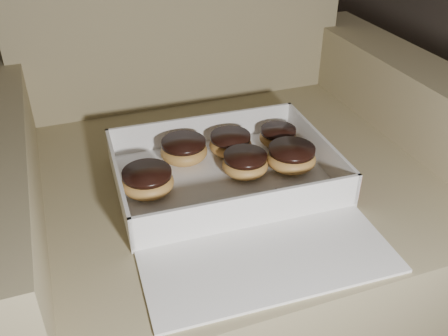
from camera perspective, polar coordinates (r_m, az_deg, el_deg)
name	(u,v)px	position (r m, az deg, el deg)	size (l,w,h in m)	color
armchair	(221,201)	(1.06, -0.40, -3.83)	(0.92, 0.78, 0.97)	#92835D
bakery_box	(233,187)	(0.86, 1.00, -2.18)	(0.39, 0.45, 0.06)	white
donut_a	(230,143)	(0.95, 0.74, 2.83)	(0.08, 0.08, 0.04)	#C08E43
donut_b	(291,157)	(0.91, 7.70, 1.23)	(0.09, 0.09, 0.04)	#C08E43
donut_c	(184,150)	(0.93, -4.61, 2.06)	(0.09, 0.09, 0.04)	#C08E43
donut_d	(245,164)	(0.89, 2.43, 0.51)	(0.08, 0.08, 0.04)	#C08E43
donut_e	(148,181)	(0.85, -8.73, -1.50)	(0.09, 0.09, 0.04)	#C08E43
donut_f	(278,136)	(0.98, 6.20, 3.61)	(0.07, 0.07, 0.04)	#C08E43
crumb_a	(237,215)	(0.80, 1.47, -5.37)	(0.01, 0.01, 0.00)	black
crumb_b	(171,220)	(0.79, -6.05, -5.97)	(0.01, 0.01, 0.00)	black
crumb_c	(276,190)	(0.86, 6.01, -2.52)	(0.01, 0.01, 0.00)	black
crumb_d	(283,170)	(0.91, 6.73, -0.18)	(0.01, 0.01, 0.00)	black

